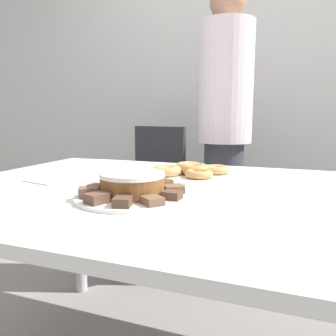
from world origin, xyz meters
The scene contains 23 objects.
wall_back centered at (0.00, 1.64, 1.30)m, with size 8.00×0.05×2.60m.
table centered at (0.00, 0.00, 0.67)m, with size 1.54×1.09×0.75m.
person_standing centered at (0.00, 0.91, 0.90)m, with size 0.30×0.30×1.69m.
office_chair_left centered at (-0.51, 0.94, 0.44)m, with size 0.53×0.53×0.91m.
plate_cake centered at (-0.06, -0.16, 0.76)m, with size 0.33×0.33×0.01m.
plate_donuts centered at (0.01, 0.22, 0.76)m, with size 0.34×0.34×0.01m.
frosted_cake centered at (-0.06, -0.16, 0.80)m, with size 0.18×0.18×0.06m.
lamington_0 centered at (-0.02, -0.05, 0.78)m, with size 0.07×0.07×0.02m.
lamington_1 centered at (-0.09, -0.04, 0.77)m, with size 0.06×0.07×0.02m.
lamington_2 centered at (-0.15, -0.08, 0.77)m, with size 0.07×0.07×0.02m.
lamington_3 centered at (-0.18, -0.15, 0.77)m, with size 0.05×0.04×0.02m.
lamington_4 centered at (-0.16, -0.22, 0.78)m, with size 0.07×0.07×0.03m.
lamington_5 centered at (-0.10, -0.27, 0.78)m, with size 0.06×0.07×0.03m.
lamington_6 centered at (-0.03, -0.28, 0.77)m, with size 0.05×0.06×0.02m.
lamington_7 centered at (0.03, -0.24, 0.77)m, with size 0.07×0.07×0.02m.
lamington_8 centered at (0.06, -0.17, 0.77)m, with size 0.05×0.04×0.02m.
lamington_9 centered at (0.04, -0.09, 0.77)m, with size 0.07×0.07×0.02m.
donut_0 centered at (0.01, 0.22, 0.78)m, with size 0.11×0.11×0.04m.
donut_1 centered at (0.05, 0.15, 0.78)m, with size 0.10×0.10×0.03m.
donut_2 centered at (0.09, 0.27, 0.78)m, with size 0.10×0.10×0.03m.
donut_3 centered at (-0.03, 0.28, 0.78)m, with size 0.11×0.11×0.03m.
donut_4 centered at (-0.08, 0.16, 0.78)m, with size 0.11×0.11×0.04m.
napkin centered at (-0.45, -0.04, 0.76)m, with size 0.16×0.14×0.01m.
Camera 1 is at (0.35, -0.97, 0.98)m, focal length 35.00 mm.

